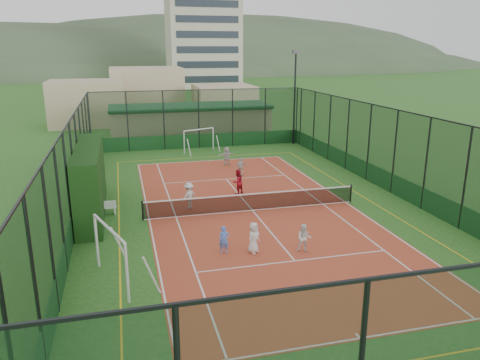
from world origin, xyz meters
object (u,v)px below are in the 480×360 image
at_px(futsal_goal_far, 199,141).
at_px(child_far_right, 241,167).
at_px(futsal_goal_near, 111,256).
at_px(child_near_right, 304,238).
at_px(child_far_back, 227,156).
at_px(apartment_tower, 202,16).
at_px(child_near_left, 254,238).
at_px(child_far_left, 189,196).
at_px(coach, 238,182).
at_px(child_near_mid, 224,240).
at_px(floodlight_ne, 295,98).
at_px(white_bench, 102,207).
at_px(clubhouse, 190,121).

distance_m(futsal_goal_far, child_far_right, 8.42).
height_order(futsal_goal_near, futsal_goal_far, futsal_goal_near).
relative_size(child_near_right, child_far_back, 0.91).
distance_m(apartment_tower, child_far_right, 77.12).
bearing_deg(child_near_left, futsal_goal_near, 153.23).
xyz_separation_m(child_far_left, child_far_right, (4.40, 5.81, -0.10)).
bearing_deg(futsal_goal_near, child_far_left, -47.07).
height_order(child_near_left, coach, coach).
bearing_deg(child_near_left, child_far_right, 38.76).
height_order(child_near_mid, child_far_left, child_far_left).
relative_size(floodlight_ne, futsal_goal_far, 2.80).
bearing_deg(coach, child_near_mid, 41.73).
distance_m(floodlight_ne, futsal_goal_far, 9.55).
xyz_separation_m(apartment_tower, futsal_goal_far, (-12.31, -66.70, -14.05)).
bearing_deg(floodlight_ne, child_far_back, -140.38).
height_order(apartment_tower, child_far_right, apartment_tower).
distance_m(floodlight_ne, coach, 16.41).
xyz_separation_m(white_bench, futsal_goal_far, (7.49, 13.95, 0.54)).
relative_size(floodlight_ne, child_far_right, 6.61).
xyz_separation_m(white_bench, child_near_right, (8.49, -6.98, 0.23)).
xyz_separation_m(futsal_goal_far, child_near_right, (1.00, -20.93, -0.32)).
relative_size(white_bench, child_near_mid, 1.21).
bearing_deg(futsal_goal_near, clubhouse, -33.71).
distance_m(child_near_left, coach, 8.33).
distance_m(child_near_left, child_far_right, 12.44).
bearing_deg(child_near_right, child_near_left, -170.09).
distance_m(white_bench, child_near_right, 10.99).
bearing_deg(floodlight_ne, white_bench, -137.08).
bearing_deg(coach, child_far_left, 0.08).
xyz_separation_m(floodlight_ne, child_far_left, (-11.84, -15.40, -3.39)).
relative_size(apartment_tower, white_bench, 20.70).
height_order(child_far_left, child_far_right, child_far_left).
relative_size(child_near_left, coach, 0.90).
bearing_deg(child_near_left, clubhouse, 47.71).
height_order(floodlight_ne, apartment_tower, apartment_tower).
xyz_separation_m(child_near_left, child_near_mid, (-1.23, 0.27, -0.08)).
bearing_deg(apartment_tower, child_near_left, -98.75).
height_order(futsal_goal_near, child_far_back, futsal_goal_near).
xyz_separation_m(futsal_goal_near, child_near_mid, (4.61, 1.57, -0.49)).
height_order(futsal_goal_near, coach, futsal_goal_near).
bearing_deg(floodlight_ne, futsal_goal_near, -124.51).
bearing_deg(futsal_goal_near, apartment_tower, -31.69).
relative_size(child_near_mid, child_far_right, 0.96).
bearing_deg(floodlight_ne, coach, -122.57).
height_order(floodlight_ne, child_far_left, floodlight_ne).
height_order(clubhouse, child_far_right, clubhouse).
xyz_separation_m(child_near_left, child_near_right, (2.10, -0.48, -0.05)).
height_order(child_near_right, child_far_right, same).
relative_size(apartment_tower, child_near_mid, 25.05).
relative_size(floodlight_ne, white_bench, 5.69).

